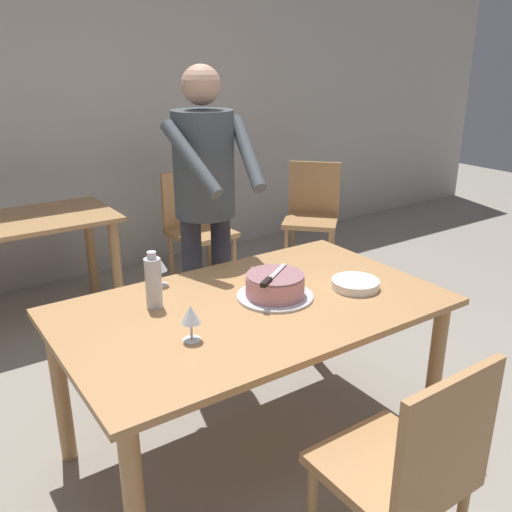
% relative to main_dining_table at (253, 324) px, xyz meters
% --- Properties ---
extents(ground_plane, '(14.00, 14.00, 0.00)m').
position_rel_main_dining_table_xyz_m(ground_plane, '(0.00, 0.00, -0.65)').
color(ground_plane, gray).
extents(back_wall, '(10.00, 0.12, 2.70)m').
position_rel_main_dining_table_xyz_m(back_wall, '(0.00, 2.67, 0.70)').
color(back_wall, '#BCB7AD').
rests_on(back_wall, ground_plane).
extents(main_dining_table, '(1.64, 0.99, 0.75)m').
position_rel_main_dining_table_xyz_m(main_dining_table, '(0.00, 0.00, 0.00)').
color(main_dining_table, tan).
rests_on(main_dining_table, ground_plane).
extents(cake_on_platter, '(0.34, 0.34, 0.11)m').
position_rel_main_dining_table_xyz_m(cake_on_platter, '(0.12, -0.00, 0.15)').
color(cake_on_platter, silver).
rests_on(cake_on_platter, main_dining_table).
extents(cake_knife, '(0.24, 0.17, 0.02)m').
position_rel_main_dining_table_xyz_m(cake_knife, '(0.06, -0.04, 0.22)').
color(cake_knife, silver).
rests_on(cake_knife, cake_on_platter).
extents(plate_stack, '(0.22, 0.22, 0.04)m').
position_rel_main_dining_table_xyz_m(plate_stack, '(0.49, -0.12, 0.12)').
color(plate_stack, white).
rests_on(plate_stack, main_dining_table).
extents(wine_glass_near, '(0.08, 0.08, 0.14)m').
position_rel_main_dining_table_xyz_m(wine_glass_near, '(-0.24, 0.41, 0.20)').
color(wine_glass_near, silver).
rests_on(wine_glass_near, main_dining_table).
extents(wine_glass_far, '(0.08, 0.08, 0.14)m').
position_rel_main_dining_table_xyz_m(wine_glass_far, '(-0.37, -0.14, 0.20)').
color(wine_glass_far, silver).
rests_on(wine_glass_far, main_dining_table).
extents(water_bottle, '(0.07, 0.07, 0.25)m').
position_rel_main_dining_table_xyz_m(water_bottle, '(-0.36, 0.21, 0.21)').
color(water_bottle, silver).
rests_on(water_bottle, main_dining_table).
extents(person_cutting_cake, '(0.47, 0.56, 1.72)m').
position_rel_main_dining_table_xyz_m(person_cutting_cake, '(0.17, 0.71, 0.42)').
color(person_cutting_cake, '#2D2D38').
rests_on(person_cutting_cake, ground_plane).
extents(chair_near_side, '(0.44, 0.44, 0.90)m').
position_rel_main_dining_table_xyz_m(chair_near_side, '(0.03, -0.87, -0.16)').
color(chair_near_side, tan).
rests_on(chair_near_side, ground_plane).
extents(background_table, '(1.00, 0.70, 0.74)m').
position_rel_main_dining_table_xyz_m(background_table, '(-0.43, 1.97, -0.07)').
color(background_table, tan).
rests_on(background_table, ground_plane).
extents(background_chair_1, '(0.62, 0.62, 0.90)m').
position_rel_main_dining_table_xyz_m(background_chair_1, '(1.76, 1.70, -0.16)').
color(background_chair_1, tan).
rests_on(background_chair_1, ground_plane).
extents(background_chair_2, '(0.47, 0.47, 0.90)m').
position_rel_main_dining_table_xyz_m(background_chair_2, '(0.77, 1.95, -0.16)').
color(background_chair_2, tan).
rests_on(background_chair_2, ground_plane).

